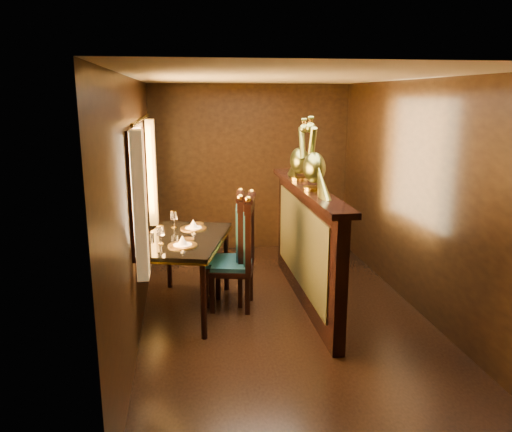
{
  "coord_description": "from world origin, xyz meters",
  "views": [
    {
      "loc": [
        -1.03,
        -4.96,
        2.32
      ],
      "look_at": [
        -0.24,
        0.33,
        1.03
      ],
      "focal_mm": 35.0,
      "sensor_mm": 36.0,
      "label": 1
    }
  ],
  "objects_px": {
    "chair_right": "(234,245)",
    "peacock_left": "(315,154)",
    "peacock_right": "(300,149)",
    "chair_left": "(243,249)",
    "dining_table": "(183,244)"
  },
  "relations": [
    {
      "from": "chair_left",
      "to": "peacock_right",
      "type": "height_order",
      "value": "peacock_right"
    },
    {
      "from": "chair_left",
      "to": "peacock_right",
      "type": "xyz_separation_m",
      "value": [
        0.72,
        0.44,
        1.04
      ]
    },
    {
      "from": "chair_left",
      "to": "chair_right",
      "type": "relative_size",
      "value": 1.01
    },
    {
      "from": "peacock_right",
      "to": "chair_left",
      "type": "bearing_deg",
      "value": -148.99
    },
    {
      "from": "chair_left",
      "to": "peacock_right",
      "type": "relative_size",
      "value": 1.82
    },
    {
      "from": "dining_table",
      "to": "peacock_right",
      "type": "relative_size",
      "value": 2.19
    },
    {
      "from": "peacock_left",
      "to": "dining_table",
      "type": "bearing_deg",
      "value": 170.26
    },
    {
      "from": "chair_right",
      "to": "peacock_right",
      "type": "relative_size",
      "value": 1.8
    },
    {
      "from": "peacock_left",
      "to": "peacock_right",
      "type": "bearing_deg",
      "value": 90.0
    },
    {
      "from": "chair_right",
      "to": "peacock_right",
      "type": "bearing_deg",
      "value": 24.64
    },
    {
      "from": "chair_left",
      "to": "dining_table",
      "type": "bearing_deg",
      "value": -168.28
    },
    {
      "from": "dining_table",
      "to": "chair_right",
      "type": "relative_size",
      "value": 1.22
    },
    {
      "from": "chair_left",
      "to": "chair_right",
      "type": "xyz_separation_m",
      "value": [
        -0.08,
        0.18,
        -0.01
      ]
    },
    {
      "from": "dining_table",
      "to": "chair_right",
      "type": "bearing_deg",
      "value": 31.05
    },
    {
      "from": "chair_right",
      "to": "peacock_left",
      "type": "xyz_separation_m",
      "value": [
        0.8,
        -0.4,
        1.06
      ]
    }
  ]
}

